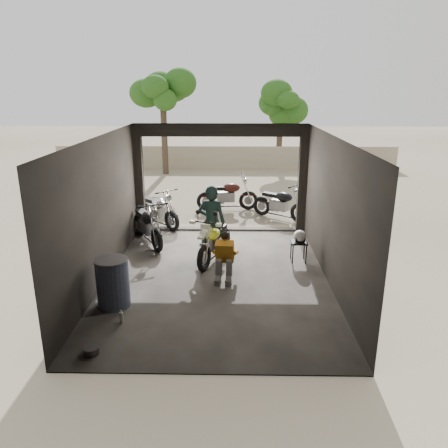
{
  "coord_description": "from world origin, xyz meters",
  "views": [
    {
      "loc": [
        0.34,
        -9.13,
        4.2
      ],
      "look_at": [
        0.15,
        0.6,
        1.12
      ],
      "focal_mm": 35.0,
      "sensor_mm": 36.0,
      "label": 1
    }
  ],
  "objects_px": {
    "helmet": "(300,236)",
    "oil_drum": "(113,283)",
    "stool": "(299,244)",
    "main_bike": "(215,238)",
    "mechanic": "(224,259)",
    "outside_bike_a": "(157,207)",
    "outside_bike_c": "(280,201)",
    "rider": "(212,222)",
    "sign_post": "(313,164)",
    "left_bike": "(147,222)",
    "outside_bike_b": "(227,193)"
  },
  "relations": [
    {
      "from": "stool",
      "to": "sign_post",
      "type": "relative_size",
      "value": 0.21
    },
    {
      "from": "mechanic",
      "to": "oil_drum",
      "type": "height_order",
      "value": "mechanic"
    },
    {
      "from": "outside_bike_c",
      "to": "rider",
      "type": "bearing_deg",
      "value": -173.92
    },
    {
      "from": "stool",
      "to": "oil_drum",
      "type": "bearing_deg",
      "value": -149.24
    },
    {
      "from": "main_bike",
      "to": "left_bike",
      "type": "bearing_deg",
      "value": 166.57
    },
    {
      "from": "main_bike",
      "to": "oil_drum",
      "type": "distance_m",
      "value": 3.07
    },
    {
      "from": "mechanic",
      "to": "stool",
      "type": "distance_m",
      "value": 2.16
    },
    {
      "from": "outside_bike_c",
      "to": "helmet",
      "type": "relative_size",
      "value": 5.53
    },
    {
      "from": "rider",
      "to": "oil_drum",
      "type": "xyz_separation_m",
      "value": [
        -1.83,
        -2.65,
        -0.45
      ]
    },
    {
      "from": "main_bike",
      "to": "helmet",
      "type": "distance_m",
      "value": 2.1
    },
    {
      "from": "left_bike",
      "to": "helmet",
      "type": "height_order",
      "value": "left_bike"
    },
    {
      "from": "outside_bike_a",
      "to": "mechanic",
      "type": "distance_m",
      "value": 4.55
    },
    {
      "from": "outside_bike_a",
      "to": "stool",
      "type": "bearing_deg",
      "value": -81.76
    },
    {
      "from": "mechanic",
      "to": "stool",
      "type": "xyz_separation_m",
      "value": [
        1.83,
        1.13,
        -0.06
      ]
    },
    {
      "from": "left_bike",
      "to": "oil_drum",
      "type": "relative_size",
      "value": 1.88
    },
    {
      "from": "mechanic",
      "to": "helmet",
      "type": "relative_size",
      "value": 3.24
    },
    {
      "from": "rider",
      "to": "mechanic",
      "type": "distance_m",
      "value": 1.5
    },
    {
      "from": "main_bike",
      "to": "outside_bike_b",
      "type": "relative_size",
      "value": 0.95
    },
    {
      "from": "helmet",
      "to": "main_bike",
      "type": "bearing_deg",
      "value": 170.05
    },
    {
      "from": "left_bike",
      "to": "outside_bike_c",
      "type": "bearing_deg",
      "value": 2.21
    },
    {
      "from": "outside_bike_b",
      "to": "helmet",
      "type": "xyz_separation_m",
      "value": [
        1.83,
        -4.8,
        0.06
      ]
    },
    {
      "from": "stool",
      "to": "sign_post",
      "type": "bearing_deg",
      "value": 76.12
    },
    {
      "from": "outside_bike_c",
      "to": "sign_post",
      "type": "distance_m",
      "value": 1.57
    },
    {
      "from": "rider",
      "to": "helmet",
      "type": "relative_size",
      "value": 5.72
    },
    {
      "from": "outside_bike_b",
      "to": "mechanic",
      "type": "distance_m",
      "value": 5.89
    },
    {
      "from": "rider",
      "to": "stool",
      "type": "xyz_separation_m",
      "value": [
        2.17,
        -0.27,
        -0.47
      ]
    },
    {
      "from": "mechanic",
      "to": "rider",
      "type": "bearing_deg",
      "value": 109.47
    },
    {
      "from": "outside_bike_c",
      "to": "stool",
      "type": "distance_m",
      "value": 3.69
    },
    {
      "from": "outside_bike_c",
      "to": "outside_bike_b",
      "type": "bearing_deg",
      "value": 95.98
    },
    {
      "from": "oil_drum",
      "to": "outside_bike_c",
      "type": "bearing_deg",
      "value": 57.15
    },
    {
      "from": "rider",
      "to": "left_bike",
      "type": "bearing_deg",
      "value": -20.11
    },
    {
      "from": "main_bike",
      "to": "oil_drum",
      "type": "xyz_separation_m",
      "value": [
        -1.91,
        -2.4,
        -0.1
      ]
    },
    {
      "from": "outside_bike_b",
      "to": "stool",
      "type": "xyz_separation_m",
      "value": [
        1.83,
        -4.75,
        -0.17
      ]
    },
    {
      "from": "outside_bike_a",
      "to": "mechanic",
      "type": "xyz_separation_m",
      "value": [
        2.17,
        -4.0,
        -0.09
      ]
    },
    {
      "from": "outside_bike_a",
      "to": "sign_post",
      "type": "bearing_deg",
      "value": -36.55
    },
    {
      "from": "helmet",
      "to": "oil_drum",
      "type": "relative_size",
      "value": 0.33
    },
    {
      "from": "outside_bike_c",
      "to": "sign_post",
      "type": "height_order",
      "value": "sign_post"
    },
    {
      "from": "left_bike",
      "to": "helmet",
      "type": "distance_m",
      "value": 4.21
    },
    {
      "from": "outside_bike_b",
      "to": "outside_bike_c",
      "type": "relative_size",
      "value": 1.03
    },
    {
      "from": "stool",
      "to": "helmet",
      "type": "bearing_deg",
      "value": -82.55
    },
    {
      "from": "outside_bike_a",
      "to": "oil_drum",
      "type": "height_order",
      "value": "outside_bike_a"
    },
    {
      "from": "rider",
      "to": "mechanic",
      "type": "height_order",
      "value": "rider"
    },
    {
      "from": "outside_bike_b",
      "to": "stool",
      "type": "height_order",
      "value": "outside_bike_b"
    },
    {
      "from": "main_bike",
      "to": "outside_bike_a",
      "type": "distance_m",
      "value": 3.43
    },
    {
      "from": "helmet",
      "to": "left_bike",
      "type": "bearing_deg",
      "value": 153.75
    },
    {
      "from": "outside_bike_c",
      "to": "oil_drum",
      "type": "height_order",
      "value": "outside_bike_c"
    },
    {
      "from": "outside_bike_b",
      "to": "mechanic",
      "type": "relative_size",
      "value": 1.77
    },
    {
      "from": "outside_bike_a",
      "to": "stool",
      "type": "xyz_separation_m",
      "value": [
        4.0,
        -2.86,
        -0.15
      ]
    },
    {
      "from": "outside_bike_c",
      "to": "stool",
      "type": "relative_size",
      "value": 3.34
    },
    {
      "from": "left_bike",
      "to": "rider",
      "type": "height_order",
      "value": "rider"
    }
  ]
}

